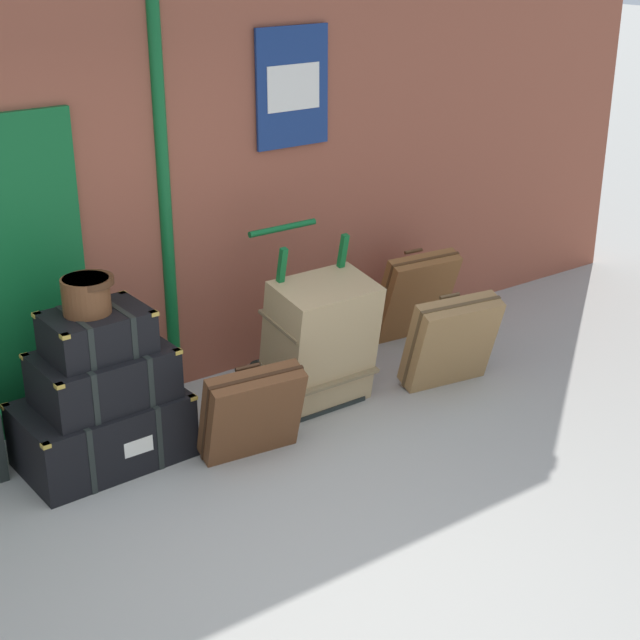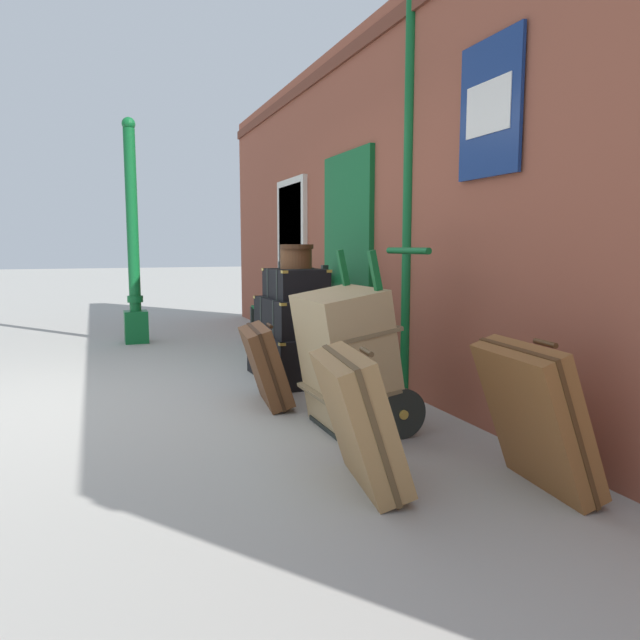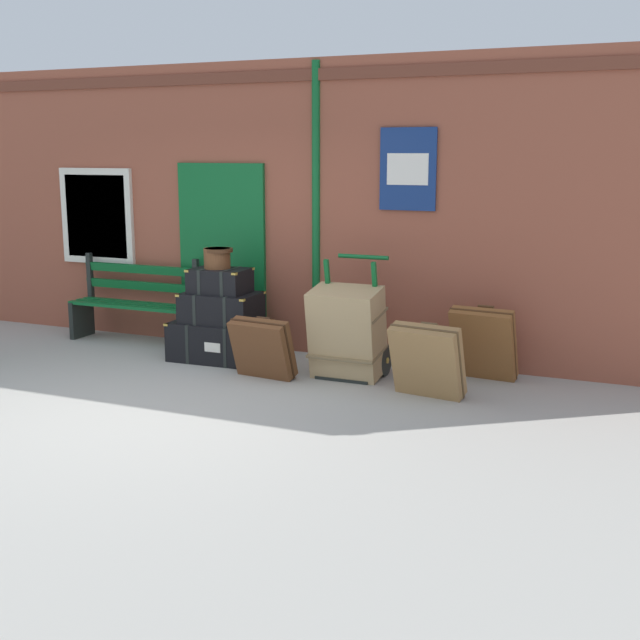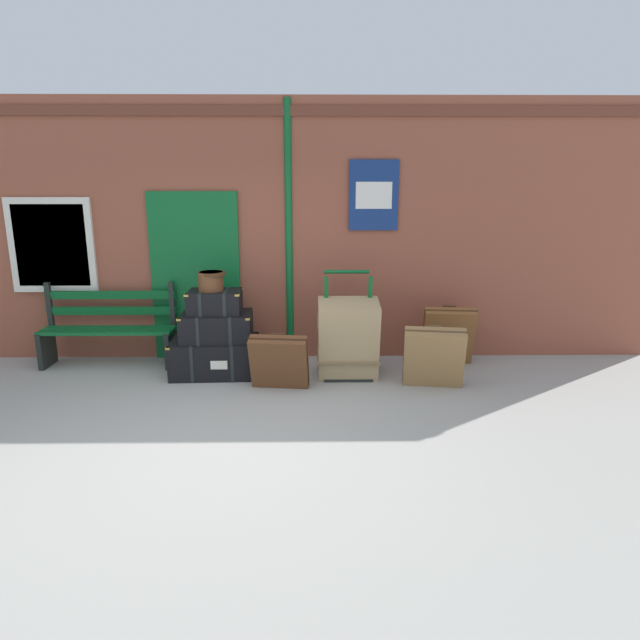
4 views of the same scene
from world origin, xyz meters
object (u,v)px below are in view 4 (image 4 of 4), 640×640
object	(u,v)px
platform_bench	(109,330)
steamer_trunk_top	(215,302)
round_hatbox	(211,280)
suitcase_beige	(279,362)
porters_trolley	(347,351)
suitcase_charcoal	(434,357)
steamer_trunk_middle	(217,326)
large_brown_trunk	(348,339)
steamer_trunk_base	(216,356)
suitcase_olive	(448,336)

from	to	relation	value
platform_bench	steamer_trunk_top	size ratio (longest dim) A/B	2.57
round_hatbox	suitcase_beige	bearing A→B (deg)	-32.91
porters_trolley	suitcase_charcoal	bearing A→B (deg)	-28.69
steamer_trunk_top	platform_bench	bearing A→B (deg)	164.66
steamer_trunk_middle	suitcase_beige	size ratio (longest dim) A/B	1.26
large_brown_trunk	steamer_trunk_base	bearing A→B (deg)	173.89
round_hatbox	suitcase_beige	distance (m)	1.25
porters_trolley	large_brown_trunk	xyz separation A→B (m)	(0.00, -0.18, 0.20)
steamer_trunk_top	suitcase_beige	bearing A→B (deg)	-33.21
round_hatbox	suitcase_beige	xyz separation A→B (m)	(0.79, -0.51, -0.82)
platform_bench	steamer_trunk_middle	size ratio (longest dim) A/B	1.93
round_hatbox	suitcase_olive	size ratio (longest dim) A/B	0.42
platform_bench	steamer_trunk_middle	world-z (taller)	platform_bench
suitcase_olive	platform_bench	bearing A→B (deg)	178.94
round_hatbox	suitcase_charcoal	bearing A→B (deg)	-11.46
steamer_trunk_base	steamer_trunk_top	xyz separation A→B (m)	(0.02, -0.01, 0.66)
steamer_trunk_middle	steamer_trunk_top	distance (m)	0.29
steamer_trunk_base	porters_trolley	xyz separation A→B (m)	(1.55, 0.01, 0.06)
steamer_trunk_top	round_hatbox	world-z (taller)	round_hatbox
suitcase_beige	platform_bench	bearing A→B (deg)	157.76
platform_bench	round_hatbox	bearing A→B (deg)	-15.05
suitcase_olive	suitcase_beige	world-z (taller)	suitcase_olive
platform_bench	round_hatbox	size ratio (longest dim) A/B	5.09
steamer_trunk_base	suitcase_beige	bearing A→B (deg)	-32.81
steamer_trunk_base	suitcase_beige	distance (m)	0.93
large_brown_trunk	platform_bench	bearing A→B (deg)	169.52
platform_bench	suitcase_beige	xyz separation A→B (m)	(2.14, -0.88, -0.14)
porters_trolley	large_brown_trunk	distance (m)	0.27
steamer_trunk_middle	suitcase_olive	distance (m)	2.81
steamer_trunk_base	large_brown_trunk	distance (m)	1.58
round_hatbox	large_brown_trunk	distance (m)	1.70
platform_bench	suitcase_olive	distance (m)	4.18
platform_bench	porters_trolley	world-z (taller)	porters_trolley
steamer_trunk_middle	round_hatbox	xyz separation A→B (m)	(-0.05, 0.02, 0.54)
suitcase_charcoal	steamer_trunk_base	bearing A→B (deg)	168.70
steamer_trunk_base	suitcase_olive	world-z (taller)	suitcase_olive
porters_trolley	steamer_trunk_top	bearing A→B (deg)	-179.36
steamer_trunk_middle	suitcase_olive	bearing A→B (deg)	6.33
steamer_trunk_middle	porters_trolley	xyz separation A→B (m)	(1.52, 0.02, -0.31)
steamer_trunk_middle	suitcase_olive	world-z (taller)	suitcase_olive
steamer_trunk_middle	large_brown_trunk	size ratio (longest dim) A/B	0.88
round_hatbox	suitcase_olive	bearing A→B (deg)	5.76
steamer_trunk_base	suitcase_beige	world-z (taller)	suitcase_beige
porters_trolley	suitcase_beige	bearing A→B (deg)	-146.27
steamer_trunk_top	suitcase_olive	size ratio (longest dim) A/B	0.83
platform_bench	large_brown_trunk	size ratio (longest dim) A/B	1.70
steamer_trunk_base	porters_trolley	distance (m)	1.55
steamer_trunk_top	large_brown_trunk	size ratio (longest dim) A/B	0.66
steamer_trunk_top	steamer_trunk_base	bearing A→B (deg)	162.37
steamer_trunk_top	suitcase_beige	distance (m)	1.07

